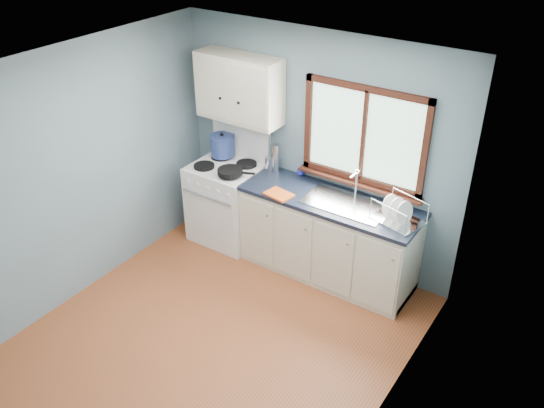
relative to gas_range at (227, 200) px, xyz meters
The scene contains 19 objects.
floor 1.82m from the gas_range, 57.18° to the right, with size 3.20×3.60×0.02m, color #9D4E29.
ceiling 2.67m from the gas_range, 57.18° to the right, with size 3.20×3.60×0.02m, color white.
wall_back 1.26m from the gas_range, 19.54° to the left, with size 3.20×0.02×2.50m, color slate.
wall_front 3.50m from the gas_range, 73.86° to the right, with size 3.20×0.02×2.50m, color slate.
wall_left 1.78m from the gas_range, 114.14° to the right, with size 0.02×3.60×2.50m, color slate.
wall_right 3.05m from the gas_range, 29.91° to the right, with size 0.02×3.60×2.50m, color slate.
gas_range is the anchor object (origin of this frame).
base_cabinets 1.31m from the gas_range, ahead, with size 1.85×0.60×0.88m.
countertop 1.37m from the gas_range, ahead, with size 1.89×0.64×0.04m, color black.
sink 1.53m from the gas_range, ahead, with size 0.84×0.46×0.44m.
window 1.81m from the gas_range, 11.37° to the left, with size 1.36×0.10×1.03m.
upper_cabinets 1.32m from the gas_range, 56.70° to the left, with size 0.95×0.35×0.70m.
skillet 0.56m from the gas_range, 40.90° to the right, with size 0.43×0.36×0.05m.
stockpot 0.63m from the gas_range, 136.35° to the left, with size 0.31×0.31×0.27m.
utensil_crock 0.71m from the gas_range, 26.68° to the left, with size 0.14×0.14×0.38m.
thermos 0.82m from the gas_range, 21.10° to the left, with size 0.08×0.08×0.33m, color silver.
soap_bottle 0.99m from the gas_range, 18.71° to the left, with size 0.09×0.09×0.24m, color #212AC5.
dish_towel 0.97m from the gas_range, 13.83° to the right, with size 0.27×0.20×0.02m, color #D0521A.
dish_rack 2.08m from the gas_range, ahead, with size 0.52×0.45×0.23m.
Camera 1 is at (2.65, -2.97, 3.80)m, focal length 38.00 mm.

